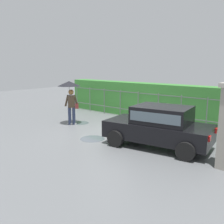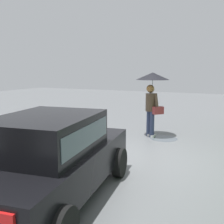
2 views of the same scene
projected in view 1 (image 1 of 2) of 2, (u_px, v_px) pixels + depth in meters
The scene contains 7 objects.
ground_plane at pixel (112, 132), 10.85m from camera, with size 40.00×40.00×0.00m, color slate.
car at pixel (159, 125), 8.78m from camera, with size 3.92×2.30×1.48m.
pedestrian at pixel (70, 91), 11.96m from camera, with size 1.09×1.09×2.12m.
fence_section at pixel (148, 105), 12.83m from camera, with size 11.01×0.05×1.50m.
hedge_row at pixel (155, 101), 13.34m from camera, with size 11.96×0.90×1.90m, color #387F33.
puddle_near at pixel (92, 139), 9.87m from camera, with size 0.98×0.98×0.00m, color #4C545B.
puddle_far at pixel (80, 123), 12.53m from camera, with size 0.88×0.88×0.00m, color #4C545B.
Camera 1 is at (6.83, -7.95, 2.91)m, focal length 39.88 mm.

